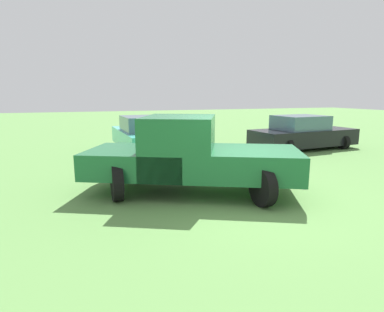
# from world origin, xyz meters

# --- Properties ---
(ground_plane) EXTENTS (80.00, 80.00, 0.00)m
(ground_plane) POSITION_xyz_m (0.00, 0.00, 0.00)
(ground_plane) COLOR #5B8C47
(pickup_truck) EXTENTS (3.88, 5.30, 1.84)m
(pickup_truck) POSITION_xyz_m (0.84, 1.08, 0.96)
(pickup_truck) COLOR black
(pickup_truck) RESTS_ON ground_plane
(sedan_near) EXTENTS (2.44, 4.79, 1.45)m
(sedan_near) POSITION_xyz_m (5.15, -5.71, 0.66)
(sedan_near) COLOR black
(sedan_near) RESTS_ON ground_plane
(sedan_far) EXTENTS (4.61, 1.93, 1.46)m
(sedan_far) POSITION_xyz_m (6.93, 0.98, 0.67)
(sedan_far) COLOR black
(sedan_far) RESTS_ON ground_plane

